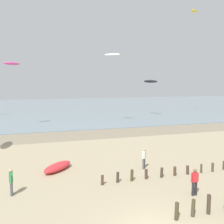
# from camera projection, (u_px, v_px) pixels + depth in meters

# --- Properties ---
(wet_sand_strip) EXTENTS (120.00, 6.25, 0.01)m
(wet_sand_strip) POSITION_uv_depth(u_px,v_px,m) (77.00, 135.00, 34.17)
(wet_sand_strip) COLOR gray
(wet_sand_strip) RESTS_ON ground
(sea) EXTENTS (160.00, 70.00, 0.10)m
(sea) POSITION_uv_depth(u_px,v_px,m) (54.00, 108.00, 70.35)
(sea) COLOR gray
(sea) RESTS_ON ground
(groyne_mid) EXTENTS (12.65, 0.38, 0.85)m
(groyne_mid) POSITION_uv_depth(u_px,v_px,m) (178.00, 171.00, 19.56)
(groyne_mid) COLOR #493428
(groyne_mid) RESTS_ON ground
(person_nearest_camera) EXTENTS (0.42, 0.44, 1.71)m
(person_nearest_camera) POSITION_uv_depth(u_px,v_px,m) (144.00, 158.00, 21.01)
(person_nearest_camera) COLOR #4C4C56
(person_nearest_camera) RESTS_ON ground
(person_by_waterline) EXTENTS (0.24, 0.57, 1.71)m
(person_by_waterline) POSITION_uv_depth(u_px,v_px,m) (11.00, 181.00, 16.07)
(person_by_waterline) COLOR #4C4C56
(person_by_waterline) RESTS_ON ground
(person_right_flank) EXTENTS (0.57, 0.25, 1.71)m
(person_right_flank) POSITION_uv_depth(u_px,v_px,m) (195.00, 181.00, 16.05)
(person_right_flank) COLOR #232328
(person_right_flank) RESTS_ON ground
(grounded_kite) EXTENTS (2.89, 2.89, 0.60)m
(grounded_kite) POSITION_uv_depth(u_px,v_px,m) (58.00, 167.00, 20.64)
(grounded_kite) COLOR red
(grounded_kite) RESTS_ON ground
(kite_aloft_1) EXTENTS (2.71, 2.37, 0.56)m
(kite_aloft_1) POSITION_uv_depth(u_px,v_px,m) (12.00, 64.00, 37.87)
(kite_aloft_1) COLOR #E54C99
(kite_aloft_2) EXTENTS (2.44, 3.72, 0.72)m
(kite_aloft_2) POSITION_uv_depth(u_px,v_px,m) (150.00, 81.00, 51.53)
(kite_aloft_2) COLOR black
(kite_aloft_4) EXTENTS (2.23, 1.63, 0.54)m
(kite_aloft_4) POSITION_uv_depth(u_px,v_px,m) (194.00, 11.00, 50.16)
(kite_aloft_4) COLOR yellow
(kite_aloft_5) EXTENTS (2.71, 2.22, 0.56)m
(kite_aloft_5) POSITION_uv_depth(u_px,v_px,m) (112.00, 55.00, 40.85)
(kite_aloft_5) COLOR white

